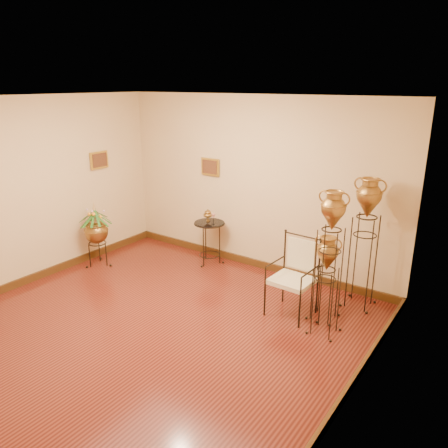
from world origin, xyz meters
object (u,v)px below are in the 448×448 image
Objects in this scene: amphora_mid at (364,243)px; planter_urn at (96,229)px; side_table at (210,242)px; amphora_tall at (329,263)px; armchair at (292,278)px.

amphora_mid reaches higher than planter_urn.
amphora_tall is at bearing -20.81° from side_table.
planter_urn is 1.90m from side_table.
side_table is (-2.48, 0.94, -0.55)m from amphora_tall.
amphora_mid is 2.64m from side_table.
amphora_mid is 1.72× the size of armchair.
planter_urn is (-3.98, -0.20, -0.30)m from amphora_tall.
amphora_tall is 1.97× the size of side_table.
amphora_mid is 1.97× the size of side_table.
side_table is at bearing 179.98° from amphora_mid.
planter_urn is at bearing -164.43° from amphora_mid.
amphora_mid reaches higher than armchair.
side_table is at bearing 160.94° from armchair.
amphora_tall is 1.62× the size of planter_urn.
armchair is 1.15× the size of side_table.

